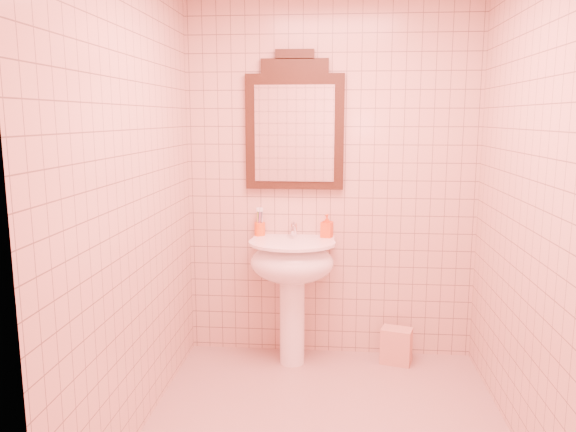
# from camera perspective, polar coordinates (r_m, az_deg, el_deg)

# --- Properties ---
(back_wall) EXTENTS (2.00, 0.02, 2.50)m
(back_wall) POSITION_cam_1_polar(r_m,az_deg,el_deg) (3.89, 4.36, 3.65)
(back_wall) COLOR #D1A892
(back_wall) RESTS_ON floor
(pedestal_sink) EXTENTS (0.58, 0.58, 0.86)m
(pedestal_sink) POSITION_cam_1_polar(r_m,az_deg,el_deg) (3.79, 0.42, -5.56)
(pedestal_sink) COLOR white
(pedestal_sink) RESTS_ON floor
(faucet) EXTENTS (0.04, 0.16, 0.11)m
(faucet) POSITION_cam_1_polar(r_m,az_deg,el_deg) (3.86, 0.58, -1.32)
(faucet) COLOR white
(faucet) RESTS_ON pedestal_sink
(mirror) EXTENTS (0.67, 0.06, 0.93)m
(mirror) POSITION_cam_1_polar(r_m,az_deg,el_deg) (3.85, 0.68, 9.15)
(mirror) COLOR black
(mirror) RESTS_ON back_wall
(toothbrush_cup) EXTENTS (0.07, 0.07, 0.17)m
(toothbrush_cup) POSITION_cam_1_polar(r_m,az_deg,el_deg) (3.92, -2.88, -1.27)
(toothbrush_cup) COLOR #EC5113
(toothbrush_cup) RESTS_ON pedestal_sink
(soap_dispenser) EXTENTS (0.09, 0.09, 0.16)m
(soap_dispenser) POSITION_cam_1_polar(r_m,az_deg,el_deg) (3.86, 3.97, -1.02)
(soap_dispenser) COLOR #DA4312
(soap_dispenser) RESTS_ON pedestal_sink
(towel) EXTENTS (0.23, 0.19, 0.25)m
(towel) POSITION_cam_1_polar(r_m,az_deg,el_deg) (4.04, 10.94, -12.81)
(towel) COLOR tan
(towel) RESTS_ON floor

